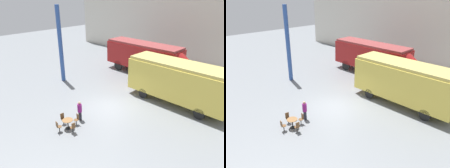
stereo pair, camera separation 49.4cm
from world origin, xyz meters
TOP-DOWN VIEW (x-y plane):
  - ground_plane at (0.00, 0.00)m, footprint 80.00×80.00m
  - backdrop_wall at (0.00, 15.86)m, footprint 44.00×0.15m
  - streamlined_locomotive at (-2.20, 8.79)m, footprint 11.34×2.69m
  - passenger_coach_vintage at (3.73, 4.62)m, footprint 8.88×2.76m
  - cafe_table_near at (0.10, -4.43)m, footprint 0.77×0.77m
  - cafe_chair_0 at (0.01, -5.18)m, footprint 0.36×0.37m
  - cafe_chair_1 at (0.85, -4.52)m, footprint 0.37×0.36m
  - cafe_chair_2 at (0.19, -3.68)m, footprint 0.36×0.37m
  - cafe_chair_3 at (-0.65, -4.33)m, footprint 0.37×0.36m
  - visitor_person at (-0.15, -3.11)m, footprint 0.34×0.34m
  - support_pillar at (-8.00, 0.78)m, footprint 0.44×0.44m

SIDE VIEW (x-z plane):
  - ground_plane at x=0.00m, z-range 0.00..0.00m
  - cafe_chair_0 at x=0.01m, z-range 0.07..0.94m
  - cafe_chair_1 at x=0.85m, z-range 0.07..0.94m
  - cafe_chair_2 at x=0.19m, z-range 0.07..0.94m
  - cafe_chair_3 at x=-0.65m, z-range 0.07..0.94m
  - cafe_table_near at x=0.10m, z-range 0.18..0.89m
  - visitor_person at x=-0.15m, z-range 0.06..1.65m
  - passenger_coach_vintage at x=3.73m, z-range 0.28..4.00m
  - streamlined_locomotive at x=-2.20m, z-range 0.36..4.03m
  - support_pillar at x=-8.00m, z-range 0.00..8.00m
  - backdrop_wall at x=0.00m, z-range 0.00..9.00m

